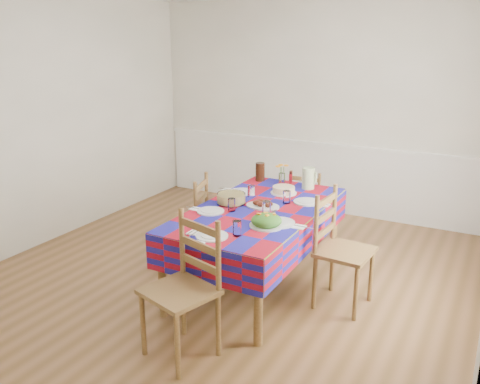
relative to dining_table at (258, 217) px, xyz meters
name	(u,v)px	position (x,y,z in m)	size (l,w,h in m)	color
room	(217,143)	(-0.33, -0.16, 0.68)	(4.58, 5.08, 2.78)	brown
wainscot	(313,174)	(-0.33, 2.33, -0.19)	(4.41, 0.06, 0.92)	white
dining_table	(258,217)	(0.00, 0.00, 0.00)	(1.05, 1.94, 0.76)	brown
setting_near_head	(220,233)	(0.04, -0.75, 0.11)	(0.41, 0.27, 0.12)	silver
setting_left_near	(218,209)	(-0.28, -0.25, 0.11)	(0.44, 0.26, 0.12)	silver
setting_left_far	(244,192)	(-0.31, 0.31, 0.11)	(0.47, 0.28, 0.12)	silver
setting_right_near	(275,217)	(0.27, -0.23, 0.11)	(0.51, 0.29, 0.13)	silver
setting_right_far	(300,200)	(0.28, 0.32, 0.11)	(0.47, 0.27, 0.12)	silver
meat_platter	(263,204)	(0.02, 0.05, 0.11)	(0.32, 0.23, 0.06)	silver
salad_platter	(266,221)	(0.26, -0.38, 0.13)	(0.28, 0.28, 0.12)	silver
pasta_bowl	(231,198)	(-0.29, 0.00, 0.13)	(0.27, 0.27, 0.10)	white
cake	(284,190)	(0.02, 0.52, 0.12)	(0.26, 0.26, 0.07)	silver
serving_utensils	(269,214)	(0.15, -0.10, 0.09)	(0.13, 0.30, 0.01)	black
flower_vase	(282,175)	(-0.13, 0.82, 0.18)	(0.14, 0.11, 0.22)	white
hot_sauce	(291,178)	(-0.04, 0.82, 0.16)	(0.04, 0.04, 0.15)	#A80D19
green_pitcher	(308,178)	(0.17, 0.79, 0.19)	(0.13, 0.13, 0.22)	#B3CD90
tea_pitcher	(260,172)	(-0.39, 0.82, 0.18)	(0.10, 0.10, 0.20)	black
name_card	(199,243)	(-0.03, -0.95, 0.09)	(0.09, 0.03, 0.02)	silver
chair_near	(184,289)	(0.01, -1.22, -0.16)	(0.57, 0.55, 1.05)	brown
chair_far	(307,206)	(0.00, 1.23, -0.26)	(0.41, 0.39, 0.84)	brown
chair_left	(189,223)	(-0.78, 0.01, -0.20)	(0.50, 0.51, 0.95)	brown
chair_right	(340,250)	(0.77, 0.00, -0.17)	(0.46, 0.48, 1.02)	brown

